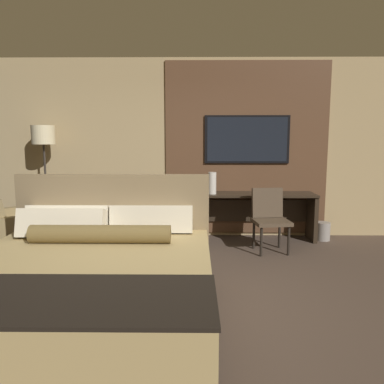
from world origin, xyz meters
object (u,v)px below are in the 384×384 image
object	(u,v)px
desk_chair	(269,214)
armchair_by_window	(17,232)
waste_bin	(323,231)
bed	(87,287)
desk	(247,207)
vase_tall	(212,183)
floor_lamp	(44,144)
tv	(247,139)

from	to	relation	value
desk_chair	armchair_by_window	distance (m)	3.52
waste_bin	bed	bearing A→B (deg)	-136.27
desk	armchair_by_window	bearing A→B (deg)	-168.07
desk	desk_chair	size ratio (longest dim) A/B	2.35
vase_tall	desk	bearing A→B (deg)	11.47
armchair_by_window	vase_tall	world-z (taller)	vase_tall
floor_lamp	vase_tall	bearing A→B (deg)	-0.51
desk_chair	waste_bin	bearing A→B (deg)	22.49
desk	vase_tall	world-z (taller)	vase_tall
desk	desk_chair	world-z (taller)	desk_chair
vase_tall	floor_lamp	bearing A→B (deg)	179.49
floor_lamp	desk_chair	bearing A→B (deg)	-8.47
armchair_by_window	waste_bin	xyz separation A→B (m)	(4.46, 0.65, -0.13)
desk	tv	world-z (taller)	tv
desk_chair	waste_bin	size ratio (longest dim) A/B	3.12
desk_chair	armchair_by_window	bearing A→B (deg)	174.65
tv	armchair_by_window	distance (m)	3.63
floor_lamp	vase_tall	size ratio (longest dim) A/B	5.32
tv	vase_tall	xyz separation A→B (m)	(-0.55, -0.30, -0.65)
desk	waste_bin	world-z (taller)	desk
desk	floor_lamp	size ratio (longest dim) A/B	1.17
desk_chair	vase_tall	distance (m)	0.99
tv	waste_bin	world-z (taller)	tv
desk	armchair_by_window	distance (m)	3.36
bed	vase_tall	distance (m)	2.96
vase_tall	desk_chair	bearing A→B (deg)	-31.04
desk_chair	vase_tall	xyz separation A→B (m)	(-0.78, 0.47, 0.38)
bed	desk	bearing A→B (deg)	58.72
tv	waste_bin	size ratio (longest dim) A/B	4.73
floor_lamp	desk	bearing A→B (deg)	1.66
armchair_by_window	vase_tall	xyz separation A→B (m)	(2.73, 0.58, 0.62)
floor_lamp	vase_tall	distance (m)	2.60
desk	tv	size ratio (longest dim) A/B	1.55
bed	tv	size ratio (longest dim) A/B	1.68
desk_chair	armchair_by_window	xyz separation A→B (m)	(-3.51, -0.11, -0.24)
waste_bin	tv	bearing A→B (deg)	168.63
bed	waste_bin	size ratio (longest dim) A/B	7.93
vase_tall	armchair_by_window	bearing A→B (deg)	-167.98
bed	armchair_by_window	bearing A→B (deg)	127.28
waste_bin	desk_chair	bearing A→B (deg)	-150.35
bed	desk	world-z (taller)	bed
tv	waste_bin	distance (m)	1.85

